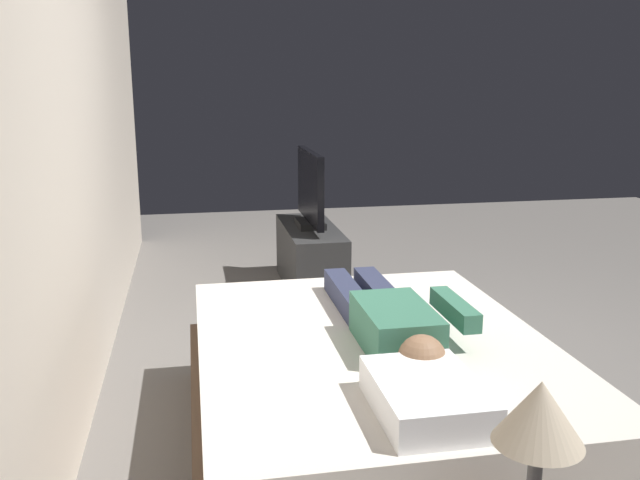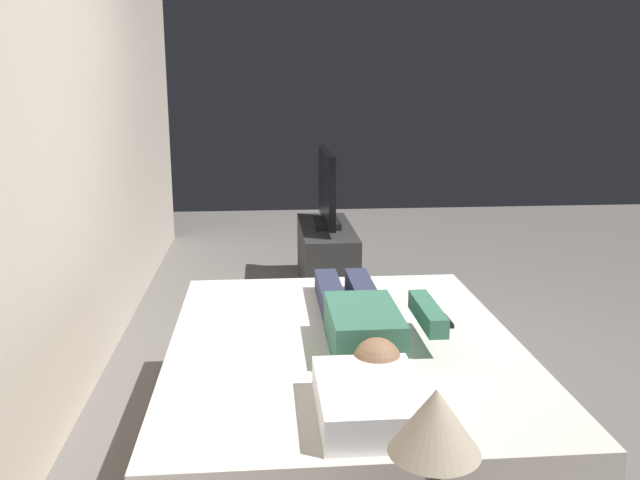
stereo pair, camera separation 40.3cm
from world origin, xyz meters
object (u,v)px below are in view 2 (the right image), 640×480
at_px(tv, 327,191).
at_px(pillow, 369,401).
at_px(tv_stand, 326,258).
at_px(lamp, 435,424).
at_px(bed, 344,401).
at_px(person, 362,320).
at_px(remote, 445,321).

bearing_deg(tv, pillow, 177.12).
distance_m(tv_stand, lamp, 3.78).
xyz_separation_m(bed, lamp, (-1.29, -0.05, 0.59)).
distance_m(person, lamp, 1.33).
bearing_deg(tv_stand, pillow, 177.12).
distance_m(bed, lamp, 1.41).
bearing_deg(bed, remote, -69.64).
relative_size(tv_stand, tv, 1.25).
height_order(remote, lamp, lamp).
bearing_deg(remote, lamp, 163.57).
bearing_deg(tv_stand, person, 178.20).
height_order(bed, pillow, pillow).
bearing_deg(person, tv_stand, -1.80).
relative_size(bed, tv, 2.24).
distance_m(bed, remote, 0.59).
xyz_separation_m(bed, pillow, (-0.67, 0.00, 0.34)).
xyz_separation_m(person, lamp, (-1.31, 0.03, 0.23)).
bearing_deg(lamp, remote, -16.43).
bearing_deg(tv_stand, tv, 0.00).
relative_size(pillow, lamp, 1.14).
bearing_deg(person, tv, -1.80).
distance_m(remote, tv_stand, 2.31).
distance_m(pillow, tv_stand, 3.13).
bearing_deg(tv, remote, -171.74).
bearing_deg(bed, tv_stand, -3.66).
distance_m(bed, person, 0.37).
xyz_separation_m(tv, lamp, (-3.73, 0.10, 0.07)).
relative_size(person, tv, 1.43).
height_order(remote, tv_stand, remote).
bearing_deg(person, remote, -69.53).
relative_size(remote, tv_stand, 0.14).
xyz_separation_m(remote, tv_stand, (2.27, 0.33, -0.30)).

